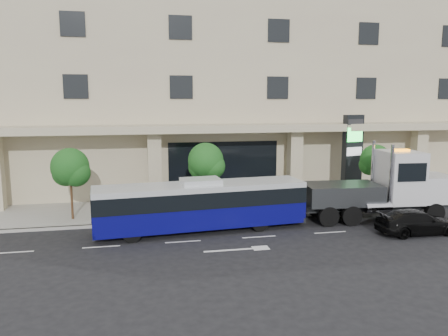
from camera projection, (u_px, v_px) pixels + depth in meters
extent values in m
plane|color=black|center=(252.00, 229.00, 24.34)|extent=(120.00, 120.00, 0.00)
cube|color=gray|center=(232.00, 206.00, 29.17)|extent=(120.00, 6.00, 0.15)
cube|color=gray|center=(243.00, 218.00, 26.26)|extent=(120.00, 0.30, 0.15)
cube|color=tan|center=(207.00, 67.00, 37.83)|extent=(60.00, 15.00, 20.00)
cube|color=tan|center=(227.00, 128.00, 30.13)|extent=(60.00, 2.80, 0.50)
cube|color=black|center=(224.00, 169.00, 31.73)|extent=(8.00, 0.12, 4.00)
cube|color=tan|center=(155.00, 167.00, 29.55)|extent=(0.90, 0.90, 4.90)
cube|color=tan|center=(295.00, 163.00, 31.50)|extent=(0.90, 0.90, 4.90)
cube|color=tan|center=(418.00, 160.00, 33.45)|extent=(0.90, 0.90, 4.90)
cylinder|color=#422B19|center=(72.00, 196.00, 25.64)|extent=(0.14, 0.14, 2.80)
sphere|color=#16501A|center=(70.00, 167.00, 25.38)|extent=(2.20, 2.20, 2.20)
sphere|color=#16501A|center=(76.00, 173.00, 25.30)|extent=(1.65, 1.65, 1.65)
sphere|color=#16501A|center=(66.00, 173.00, 25.57)|extent=(1.54, 1.54, 1.54)
cylinder|color=#422B19|center=(206.00, 189.00, 27.19)|extent=(0.14, 0.14, 2.94)
sphere|color=#16501A|center=(206.00, 160.00, 26.91)|extent=(2.20, 2.20, 2.20)
sphere|color=#16501A|center=(212.00, 166.00, 26.84)|extent=(1.65, 1.65, 1.65)
sphere|color=#16501A|center=(201.00, 167.00, 27.11)|extent=(1.54, 1.54, 1.54)
cylinder|color=#422B19|center=(374.00, 184.00, 29.44)|extent=(0.14, 0.14, 2.73)
sphere|color=#16501A|center=(375.00, 159.00, 29.19)|extent=(2.00, 2.00, 2.00)
sphere|color=#16501A|center=(382.00, 164.00, 29.11)|extent=(1.50, 1.50, 1.50)
sphere|color=#16501A|center=(369.00, 165.00, 29.38)|extent=(1.40, 1.40, 1.40)
cylinder|color=black|center=(132.00, 233.00, 21.93)|extent=(0.97, 0.37, 0.95)
cylinder|color=black|center=(129.00, 223.00, 23.82)|extent=(0.97, 0.37, 0.95)
cylinder|color=black|center=(260.00, 223.00, 23.83)|extent=(0.97, 0.37, 0.95)
cylinder|color=black|center=(248.00, 214.00, 25.73)|extent=(0.97, 0.37, 0.95)
cube|color=#08075B|center=(201.00, 215.00, 23.87)|extent=(11.60, 3.36, 1.14)
cube|color=black|center=(201.00, 197.00, 23.71)|extent=(11.61, 3.40, 0.86)
cube|color=silver|center=(201.00, 186.00, 23.63)|extent=(11.60, 3.36, 0.29)
cube|color=silver|center=(201.00, 181.00, 23.58)|extent=(2.22, 1.70, 0.29)
cube|color=#2D3033|center=(94.00, 232.00, 22.37)|extent=(0.34, 2.39, 0.29)
cube|color=#2D3033|center=(295.00, 215.00, 25.51)|extent=(0.34, 2.39, 0.29)
cube|color=#2D3033|center=(377.00, 206.00, 26.19)|extent=(9.02, 1.73, 0.42)
cube|color=silver|center=(432.00, 188.00, 26.45)|extent=(2.29, 2.58, 1.58)
cube|color=silver|center=(448.00, 187.00, 26.58)|extent=(0.24, 2.11, 1.27)
cube|color=silver|center=(400.00, 177.00, 26.08)|extent=(2.30, 2.79, 3.06)
cube|color=black|center=(416.00, 168.00, 26.13)|extent=(0.27, 2.32, 1.27)
cylinder|color=silver|center=(391.00, 176.00, 24.76)|extent=(0.20, 0.20, 3.59)
cylinder|color=silver|center=(372.00, 170.00, 27.04)|extent=(0.20, 0.20, 3.59)
cube|color=#2D3033|center=(341.00, 194.00, 25.79)|extent=(4.61, 2.86, 1.16)
cube|color=#2D3033|center=(300.00, 205.00, 25.58)|extent=(1.71, 0.42, 0.23)
cube|color=#2D3033|center=(289.00, 213.00, 25.57)|extent=(0.41, 1.91, 0.19)
cube|color=orange|center=(401.00, 150.00, 25.84)|extent=(0.97, 0.44, 0.15)
cylinder|color=black|center=(434.00, 213.00, 25.50)|extent=(1.18, 0.42, 1.16)
cylinder|color=black|center=(414.00, 204.00, 27.68)|extent=(1.18, 0.42, 1.16)
cylinder|color=black|center=(352.00, 216.00, 24.89)|extent=(1.18, 0.42, 1.16)
cylinder|color=black|center=(337.00, 206.00, 27.06)|extent=(1.18, 0.42, 1.16)
cylinder|color=black|center=(329.00, 216.00, 24.72)|extent=(1.18, 0.42, 1.16)
cylinder|color=black|center=(316.00, 207.00, 26.90)|extent=(1.18, 0.42, 1.16)
imported|color=black|center=(417.00, 222.00, 23.36)|extent=(4.45, 1.82, 1.29)
cube|color=black|center=(352.00, 156.00, 31.22)|extent=(1.56, 0.81, 5.94)
cube|color=#24DD46|center=(355.00, 135.00, 30.71)|extent=(1.27, 0.34, 0.99)
cube|color=silver|center=(354.00, 151.00, 30.89)|extent=(1.27, 0.34, 0.59)
cube|color=#262628|center=(356.00, 122.00, 30.57)|extent=(1.27, 0.34, 0.40)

